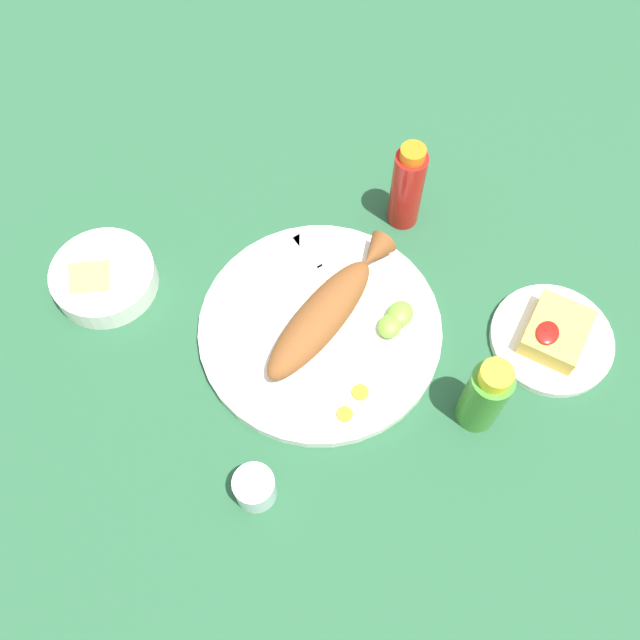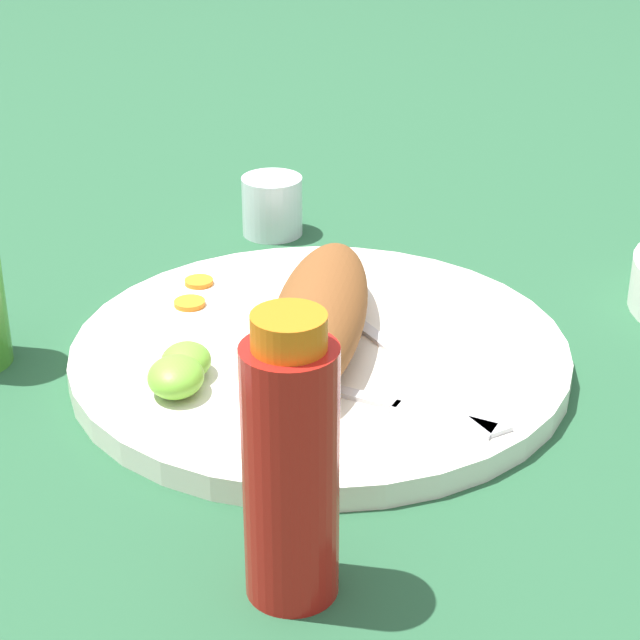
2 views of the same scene
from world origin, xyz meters
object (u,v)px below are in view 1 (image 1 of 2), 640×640
(salt_cup, at_px, (255,489))
(side_plate_fries, at_px, (551,339))
(fork_near, at_px, (294,277))
(hot_sauce_bottle_green, at_px, (485,396))
(guacamole_bowl, at_px, (104,277))
(fried_fish, at_px, (327,310))
(hot_sauce_bottle_red, at_px, (407,187))
(main_plate, at_px, (320,329))
(fork_far, at_px, (325,271))

(salt_cup, xyz_separation_m, side_plate_fries, (-0.41, 0.27, -0.02))
(fork_near, height_order, hot_sauce_bottle_green, hot_sauce_bottle_green)
(hot_sauce_bottle_green, bearing_deg, side_plate_fries, 160.66)
(fork_near, distance_m, hot_sauce_bottle_green, 0.34)
(salt_cup, relative_size, side_plate_fries, 0.31)
(side_plate_fries, bearing_deg, fork_near, -76.59)
(salt_cup, height_order, side_plate_fries, salt_cup)
(salt_cup, xyz_separation_m, guacamole_bowl, (-0.17, -0.37, -0.00))
(fork_near, xyz_separation_m, side_plate_fries, (-0.09, 0.39, -0.01))
(hot_sauce_bottle_green, bearing_deg, fork_near, -101.41)
(fried_fish, relative_size, guacamole_bowl, 1.82)
(fried_fish, relative_size, fork_near, 1.72)
(hot_sauce_bottle_red, bearing_deg, salt_cup, 2.16)
(hot_sauce_bottle_red, height_order, hot_sauce_bottle_green, hot_sauce_bottle_red)
(guacamole_bowl, bearing_deg, side_plate_fries, 109.87)
(hot_sauce_bottle_green, bearing_deg, guacamole_bowl, -82.92)
(hot_sauce_bottle_red, relative_size, side_plate_fries, 0.91)
(main_plate, distance_m, hot_sauce_bottle_green, 0.27)
(salt_cup, bearing_deg, main_plate, -171.32)
(main_plate, xyz_separation_m, salt_cup, (0.26, 0.04, 0.01))
(fried_fish, xyz_separation_m, side_plate_fries, (-0.13, 0.31, -0.04))
(hot_sauce_bottle_red, relative_size, salt_cup, 2.98)
(main_plate, bearing_deg, guacamole_bowl, -75.71)
(fried_fish, distance_m, fork_far, 0.09)
(fried_fish, relative_size, hot_sauce_bottle_red, 1.74)
(fried_fish, xyz_separation_m, hot_sauce_bottle_red, (-0.23, 0.02, 0.04))
(fork_near, distance_m, guacamole_bowl, 0.29)
(fried_fish, bearing_deg, hot_sauce_bottle_red, -176.05)
(hot_sauce_bottle_green, xyz_separation_m, salt_cup, (0.25, -0.22, -0.05))
(main_plate, relative_size, hot_sauce_bottle_red, 2.19)
(hot_sauce_bottle_red, bearing_deg, fork_near, -26.40)
(fork_near, distance_m, salt_cup, 0.33)
(side_plate_fries, bearing_deg, salt_cup, -34.07)
(main_plate, xyz_separation_m, fried_fish, (-0.02, 0.00, 0.03))
(fork_far, distance_m, guacamole_bowl, 0.34)
(fork_near, xyz_separation_m, guacamole_bowl, (0.14, -0.26, 0.00))
(side_plate_fries, bearing_deg, hot_sauce_bottle_red, -108.96)
(fork_near, distance_m, hot_sauce_bottle_red, 0.23)
(fork_near, xyz_separation_m, salt_cup, (0.31, 0.12, 0.00))
(hot_sauce_bottle_green, distance_m, salt_cup, 0.33)
(guacamole_bowl, bearing_deg, fried_fish, 106.81)
(fork_near, distance_m, fork_far, 0.05)
(hot_sauce_bottle_red, height_order, guacamole_bowl, hot_sauce_bottle_red)
(fork_far, bearing_deg, salt_cup, 130.90)
(main_plate, bearing_deg, side_plate_fries, 115.39)
(fried_fish, xyz_separation_m, salt_cup, (0.27, 0.04, -0.02))
(main_plate, distance_m, side_plate_fries, 0.35)
(hot_sauce_bottle_red, bearing_deg, fork_far, -19.82)
(fork_near, bearing_deg, hot_sauce_bottle_green, -129.83)
(fork_near, bearing_deg, fried_fish, -145.06)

